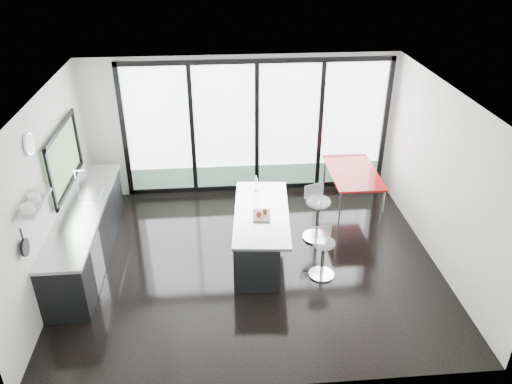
{
  "coord_description": "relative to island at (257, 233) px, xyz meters",
  "views": [
    {
      "loc": [
        -0.49,
        -6.62,
        4.97
      ],
      "look_at": [
        0.1,
        0.3,
        1.15
      ],
      "focal_mm": 35.0,
      "sensor_mm": 36.0,
      "label": 1
    }
  ],
  "objects": [
    {
      "name": "wall_front",
      "position": [
        -0.11,
        -2.71,
        0.97
      ],
      "size": [
        6.0,
        0.0,
        2.8
      ],
      "primitive_type": "cube",
      "color": "beige",
      "rests_on": "ground"
    },
    {
      "name": "island",
      "position": [
        0.0,
        0.0,
        0.0
      ],
      "size": [
        1.05,
        2.13,
        1.09
      ],
      "color": "black",
      "rests_on": "floor"
    },
    {
      "name": "bar_stool_near",
      "position": [
        0.97,
        -0.64,
        -0.11
      ],
      "size": [
        0.44,
        0.44,
        0.64
      ],
      "primitive_type": "cylinder",
      "rotation": [
        0.0,
        0.0,
        0.1
      ],
      "color": "silver",
      "rests_on": "floor"
    },
    {
      "name": "ceiling",
      "position": [
        -0.11,
        -0.21,
        2.37
      ],
      "size": [
        6.0,
        5.0,
        0.0
      ],
      "primitive_type": "cube",
      "color": "white",
      "rests_on": "wall_back"
    },
    {
      "name": "floor",
      "position": [
        -0.11,
        -0.21,
        -0.43
      ],
      "size": [
        6.0,
        5.0,
        0.0
      ],
      "primitive_type": "cube",
      "color": "black",
      "rests_on": "ground"
    },
    {
      "name": "red_table",
      "position": [
        1.92,
        1.33,
        -0.02
      ],
      "size": [
        0.9,
        1.54,
        0.82
      ],
      "primitive_type": "cube",
      "rotation": [
        0.0,
        0.0,
        -0.02
      ],
      "color": "maroon",
      "rests_on": "floor"
    },
    {
      "name": "wall_right",
      "position": [
        2.89,
        -0.21,
        0.97
      ],
      "size": [
        0.0,
        5.0,
        2.8
      ],
      "primitive_type": "cube",
      "color": "beige",
      "rests_on": "ground"
    },
    {
      "name": "counter_cabinets",
      "position": [
        -2.79,
        0.19,
        0.04
      ],
      "size": [
        0.69,
        3.24,
        1.36
      ],
      "color": "black",
      "rests_on": "floor"
    },
    {
      "name": "wall_left",
      "position": [
        -3.09,
        0.06,
        1.14
      ],
      "size": [
        0.26,
        5.0,
        2.8
      ],
      "color": "beige",
      "rests_on": "ground"
    },
    {
      "name": "wall_back",
      "position": [
        0.16,
        2.25,
        0.84
      ],
      "size": [
        6.0,
        0.09,
        2.8
      ],
      "color": "beige",
      "rests_on": "ground"
    },
    {
      "name": "bar_stool_far",
      "position": [
        1.08,
        0.41,
        -0.04
      ],
      "size": [
        0.62,
        0.62,
        0.77
      ],
      "primitive_type": "cylinder",
      "rotation": [
        0.0,
        0.0,
        0.37
      ],
      "color": "silver",
      "rests_on": "floor"
    }
  ]
}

